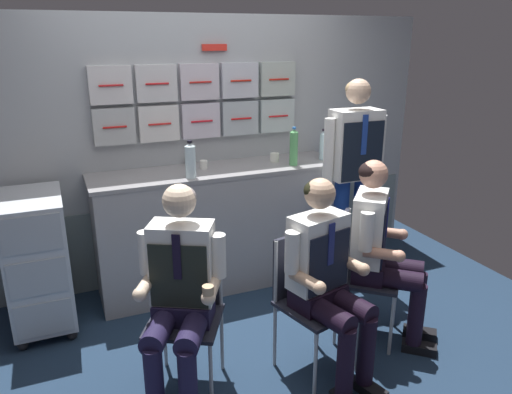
% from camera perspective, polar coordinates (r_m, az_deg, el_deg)
% --- Properties ---
extents(ground, '(4.80, 4.80, 0.04)m').
position_cam_1_polar(ground, '(3.36, 0.53, -18.44)').
color(ground, '#1C2E44').
extents(galley_bulkhead, '(4.20, 0.14, 2.15)m').
position_cam_1_polar(galley_bulkhead, '(4.09, -7.08, 5.21)').
color(galley_bulkhead, '#A3A9AE').
rests_on(galley_bulkhead, ground).
extents(galley_counter, '(2.01, 0.53, 0.99)m').
position_cam_1_polar(galley_counter, '(4.03, -4.18, -3.46)').
color(galley_counter, '#9A999B').
rests_on(galley_counter, ground).
extents(service_trolley, '(0.40, 0.65, 0.97)m').
position_cam_1_polar(service_trolley, '(3.74, -24.01, -6.55)').
color(service_trolley, black).
rests_on(service_trolley, ground).
extents(folding_chair_left, '(0.54, 0.54, 0.85)m').
position_cam_1_polar(folding_chair_left, '(2.94, -7.94, -11.71)').
color(folding_chair_left, '#A8AAAF').
rests_on(folding_chair_left, ground).
extents(crew_member_left, '(0.57, 0.66, 1.25)m').
position_cam_1_polar(crew_member_left, '(2.72, -8.87, -10.48)').
color(crew_member_left, black).
rests_on(crew_member_left, ground).
extents(folding_chair_right, '(0.49, 0.49, 0.85)m').
position_cam_1_polar(folding_chair_right, '(3.05, 5.95, -10.40)').
color(folding_chair_right, '#A8AAAF').
rests_on(folding_chair_right, ground).
extents(crew_member_right, '(0.49, 0.64, 1.24)m').
position_cam_1_polar(crew_member_right, '(2.88, 8.30, -8.97)').
color(crew_member_right, black).
rests_on(crew_member_right, ground).
extents(folding_chair_near_trolley, '(0.56, 0.56, 0.85)m').
position_cam_1_polar(folding_chair_near_trolley, '(3.39, 11.45, -7.62)').
color(folding_chair_near_trolley, '#A8AAAF').
rests_on(folding_chair_near_trolley, ground).
extents(crew_member_near_trolley, '(0.64, 0.62, 1.25)m').
position_cam_1_polar(crew_member_near_trolley, '(3.31, 14.41, -5.44)').
color(crew_member_near_trolley, black).
rests_on(crew_member_near_trolley, ground).
extents(crew_member_standing, '(0.53, 0.27, 1.69)m').
position_cam_1_polar(crew_member_standing, '(3.89, 11.29, 3.32)').
color(crew_member_standing, black).
rests_on(crew_member_standing, ground).
extents(water_bottle_clear, '(0.07, 0.07, 0.26)m').
position_cam_1_polar(water_bottle_clear, '(4.16, 7.86, 5.99)').
color(water_bottle_clear, silver).
rests_on(water_bottle_clear, galley_counter).
extents(water_bottle_tall, '(0.07, 0.07, 0.31)m').
position_cam_1_polar(water_bottle_tall, '(3.94, 4.41, 5.80)').
color(water_bottle_tall, '#529F5C').
rests_on(water_bottle_tall, galley_counter).
extents(sparkling_bottle_green, '(0.08, 0.08, 0.28)m').
position_cam_1_polar(sparkling_bottle_green, '(3.61, -7.64, 4.25)').
color(sparkling_bottle_green, silver).
rests_on(sparkling_bottle_green, galley_counter).
extents(coffee_cup_white, '(0.07, 0.07, 0.08)m').
position_cam_1_polar(coffee_cup_white, '(3.99, -7.73, 4.26)').
color(coffee_cup_white, silver).
rests_on(coffee_cup_white, galley_counter).
extents(coffee_cup_spare, '(0.06, 0.06, 0.07)m').
position_cam_1_polar(coffee_cup_spare, '(3.88, -6.09, 3.81)').
color(coffee_cup_spare, white).
rests_on(coffee_cup_spare, galley_counter).
extents(espresso_cup_small, '(0.07, 0.07, 0.07)m').
position_cam_1_polar(espresso_cup_small, '(4.07, 2.19, 4.66)').
color(espresso_cup_small, white).
rests_on(espresso_cup_small, galley_counter).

